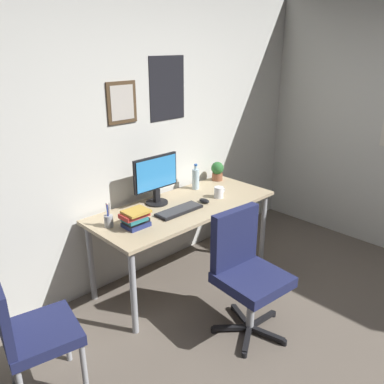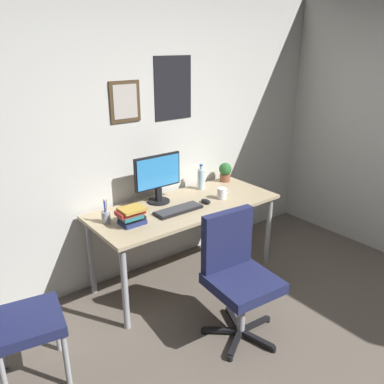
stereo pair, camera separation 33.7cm
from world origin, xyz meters
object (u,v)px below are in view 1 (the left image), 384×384
at_px(keyboard, 179,210).
at_px(potted_plant, 217,170).
at_px(coffee_mug_near, 219,192).
at_px(monitor, 156,178).
at_px(computer_mouse, 204,201).
at_px(side_chair, 28,329).
at_px(water_bottle, 196,179).
at_px(book_stack_left, 135,219).
at_px(office_chair, 245,267).
at_px(pen_cup, 109,220).

xyz_separation_m(keyboard, potted_plant, (0.84, 0.34, 0.09)).
relative_size(coffee_mug_near, potted_plant, 0.64).
bearing_deg(coffee_mug_near, potted_plant, 44.47).
bearing_deg(keyboard, monitor, 93.18).
bearing_deg(coffee_mug_near, computer_mouse, 178.75).
bearing_deg(potted_plant, monitor, -176.14).
distance_m(side_chair, keyboard, 1.49).
xyz_separation_m(computer_mouse, water_bottle, (0.20, 0.31, 0.09)).
distance_m(coffee_mug_near, potted_plant, 0.50).
distance_m(keyboard, book_stack_left, 0.45).
bearing_deg(potted_plant, computer_mouse, -147.68).
distance_m(computer_mouse, book_stack_left, 0.75).
distance_m(water_bottle, book_stack_left, 0.99).
bearing_deg(book_stack_left, side_chair, -164.58).
distance_m(keyboard, computer_mouse, 0.30).
distance_m(monitor, potted_plant, 0.87).
bearing_deg(office_chair, keyboard, 88.80).
relative_size(side_chair, book_stack_left, 4.05).
relative_size(potted_plant, book_stack_left, 0.90).
height_order(keyboard, coffee_mug_near, coffee_mug_near).
xyz_separation_m(office_chair, coffee_mug_near, (0.50, 0.73, 0.26)).
xyz_separation_m(keyboard, book_stack_left, (-0.44, 0.01, 0.06)).
bearing_deg(monitor, book_stack_left, -147.97).
distance_m(pen_cup, book_stack_left, 0.21).
bearing_deg(office_chair, book_stack_left, 119.52).
distance_m(monitor, keyboard, 0.36).
height_order(potted_plant, pen_cup, pen_cup).
height_order(computer_mouse, water_bottle, water_bottle).
height_order(potted_plant, book_stack_left, potted_plant).
height_order(computer_mouse, coffee_mug_near, coffee_mug_near).
bearing_deg(water_bottle, pen_cup, -172.59).
relative_size(monitor, computer_mouse, 4.18).
height_order(side_chair, pen_cup, pen_cup).
relative_size(side_chair, coffee_mug_near, 7.04).
bearing_deg(office_chair, water_bottle, 63.92).
xyz_separation_m(water_bottle, potted_plant, (0.35, 0.03, -0.00)).
xyz_separation_m(side_chair, keyboard, (1.44, 0.26, 0.25)).
height_order(office_chair, coffee_mug_near, office_chair).
bearing_deg(monitor, office_chair, -89.99).
xyz_separation_m(monitor, pen_cup, (-0.57, -0.12, -0.19)).
distance_m(office_chair, monitor, 1.12).
bearing_deg(book_stack_left, office_chair, -60.48).
relative_size(water_bottle, coffee_mug_near, 2.03).
xyz_separation_m(side_chair, monitor, (1.43, 0.54, 0.48)).
height_order(monitor, water_bottle, monitor).
height_order(keyboard, water_bottle, water_bottle).
xyz_separation_m(office_chair, potted_plant, (0.86, 1.08, 0.31)).
distance_m(monitor, coffee_mug_near, 0.61).
height_order(side_chair, computer_mouse, side_chair).
bearing_deg(office_chair, coffee_mug_near, 55.41).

